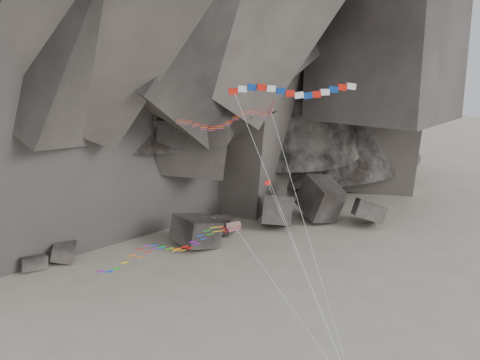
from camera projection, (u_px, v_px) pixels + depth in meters
name	position (u px, v px, depth m)	size (l,w,h in m)	color
boulder_field	(156.00, 230.00, 89.24)	(76.14, 15.33, 8.80)	#47423F
delta_kite	(221.00, 120.00, 53.02)	(12.11, 12.67, 24.67)	red
banner_kite	(293.00, 92.00, 53.06)	(10.86, 12.28, 26.05)	red
parafoil_kite	(165.00, 247.00, 51.40)	(20.32, 10.50, 13.86)	yellow
pennant_kite	(284.00, 223.00, 53.02)	(4.66, 9.17, 17.65)	red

